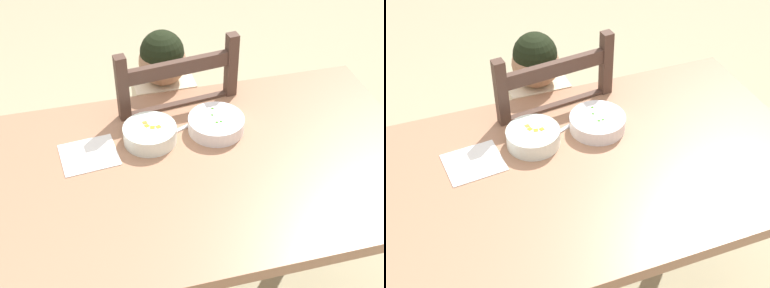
# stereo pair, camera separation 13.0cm
# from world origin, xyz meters

# --- Properties ---
(dining_table) EXTENTS (1.38, 0.80, 0.74)m
(dining_table) POSITION_xyz_m (0.00, 0.00, 0.64)
(dining_table) COLOR #A47455
(dining_table) RESTS_ON ground
(dining_chair) EXTENTS (0.47, 0.47, 0.98)m
(dining_chair) POSITION_xyz_m (0.00, 0.45, 0.45)
(dining_chair) COLOR #493228
(dining_chair) RESTS_ON ground
(child_figure) EXTENTS (0.32, 0.31, 0.94)m
(child_figure) POSITION_xyz_m (-0.00, 0.44, 0.62)
(child_figure) COLOR beige
(child_figure) RESTS_ON ground
(bowl_of_peas) EXTENTS (0.18, 0.18, 0.05)m
(bowl_of_peas) POSITION_xyz_m (0.11, 0.15, 0.77)
(bowl_of_peas) COLOR white
(bowl_of_peas) RESTS_ON dining_table
(bowl_of_carrots) EXTENTS (0.17, 0.17, 0.05)m
(bowl_of_carrots) POSITION_xyz_m (-0.11, 0.15, 0.77)
(bowl_of_carrots) COLOR white
(bowl_of_carrots) RESTS_ON dining_table
(spoon) EXTENTS (0.13, 0.07, 0.01)m
(spoon) POSITION_xyz_m (-0.04, 0.16, 0.75)
(spoon) COLOR silver
(spoon) RESTS_ON dining_table
(paper_napkin) EXTENTS (0.18, 0.17, 0.00)m
(paper_napkin) POSITION_xyz_m (-0.30, 0.13, 0.75)
(paper_napkin) COLOR white
(paper_napkin) RESTS_ON dining_table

